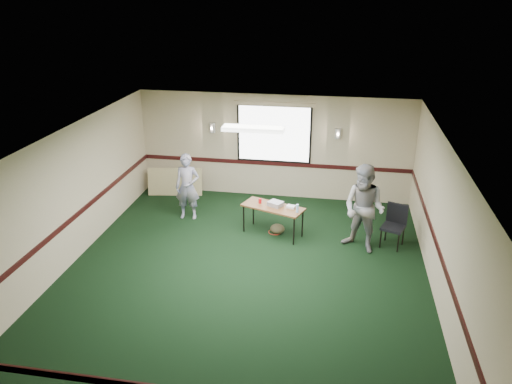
% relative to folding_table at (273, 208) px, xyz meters
% --- Properties ---
extents(ground, '(8.00, 8.00, 0.00)m').
position_rel_folding_table_xyz_m(ground, '(-0.30, -1.78, -0.63)').
color(ground, black).
rests_on(ground, ground).
extents(room_shell, '(8.00, 8.02, 8.00)m').
position_rel_folding_table_xyz_m(room_shell, '(-0.30, 0.35, 0.95)').
color(room_shell, tan).
rests_on(room_shell, ground).
extents(folding_table, '(1.47, 0.98, 0.68)m').
position_rel_folding_table_xyz_m(folding_table, '(0.00, 0.00, 0.00)').
color(folding_table, '#543A18').
rests_on(folding_table, ground).
extents(projector, '(0.38, 0.35, 0.10)m').
position_rel_folding_table_xyz_m(projector, '(0.05, 0.04, 0.10)').
color(projector, '#92939A').
rests_on(projector, folding_table).
extents(game_console, '(0.21, 0.19, 0.05)m').
position_rel_folding_table_xyz_m(game_console, '(0.40, 0.00, 0.07)').
color(game_console, silver).
rests_on(game_console, folding_table).
extents(red_cup, '(0.07, 0.07, 0.11)m').
position_rel_folding_table_xyz_m(red_cup, '(-0.31, 0.13, 0.10)').
color(red_cup, '#BB0C0F').
rests_on(red_cup, folding_table).
extents(water_bottle, '(0.06, 0.06, 0.19)m').
position_rel_folding_table_xyz_m(water_bottle, '(0.56, -0.23, 0.15)').
color(water_bottle, '#99CDFB').
rests_on(water_bottle, folding_table).
extents(duffel_bag, '(0.33, 0.25, 0.23)m').
position_rel_folding_table_xyz_m(duffel_bag, '(0.10, 0.04, -0.52)').
color(duffel_bag, '#474129').
rests_on(duffel_bag, ground).
extents(cable_coil, '(0.36, 0.36, 0.02)m').
position_rel_folding_table_xyz_m(cable_coil, '(0.04, 0.09, -0.62)').
color(cable_coil, red).
rests_on(cable_coil, ground).
extents(folded_table, '(1.44, 0.43, 0.73)m').
position_rel_folding_table_xyz_m(folded_table, '(-2.88, 1.82, -0.27)').
color(folded_table, tan).
rests_on(folded_table, ground).
extents(conference_chair, '(0.58, 0.59, 0.92)m').
position_rel_folding_table_xyz_m(conference_chair, '(2.62, -0.03, -0.10)').
color(conference_chair, black).
rests_on(conference_chair, ground).
extents(person_left, '(0.61, 0.43, 1.59)m').
position_rel_folding_table_xyz_m(person_left, '(-2.11, 0.52, 0.16)').
color(person_left, '#435294').
rests_on(person_left, ground).
extents(person_right, '(1.14, 1.07, 1.88)m').
position_rel_folding_table_xyz_m(person_right, '(1.94, -0.37, 0.31)').
color(person_right, '#6D85A9').
rests_on(person_right, ground).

